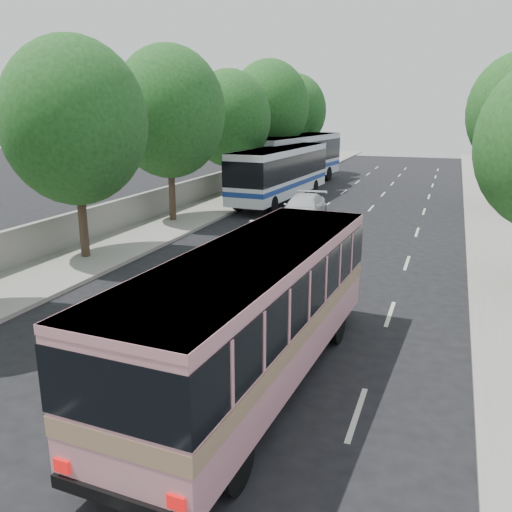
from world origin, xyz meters
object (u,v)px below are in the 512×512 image
at_px(tour_coach_front, 281,170).
at_px(pink_bus, 254,303).
at_px(pink_taxi, 256,240).
at_px(tour_coach_rear, 295,156).
at_px(white_pickup, 303,208).

bearing_deg(tour_coach_front, pink_bus, -70.11).
distance_m(pink_taxi, tour_coach_rear, 21.46).
distance_m(pink_bus, pink_taxi, 11.25).
distance_m(white_pickup, tour_coach_rear, 13.98).
bearing_deg(pink_taxi, pink_bus, -75.25).
bearing_deg(white_pickup, pink_bus, -80.43).
bearing_deg(tour_coach_rear, white_pickup, -64.01).
distance_m(white_pickup, tour_coach_front, 6.56).
xyz_separation_m(pink_bus, white_pickup, (-3.76, 18.28, -1.27)).
relative_size(pink_taxi, white_pickup, 0.80).
xyz_separation_m(pink_taxi, tour_coach_front, (-3.09, 13.37, 1.48)).
bearing_deg(pink_bus, tour_coach_front, 109.30).
xyz_separation_m(pink_taxi, white_pickup, (0.00, 7.76, 0.05)).
relative_size(pink_bus, tour_coach_rear, 0.75).
height_order(pink_taxi, white_pickup, white_pickup).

